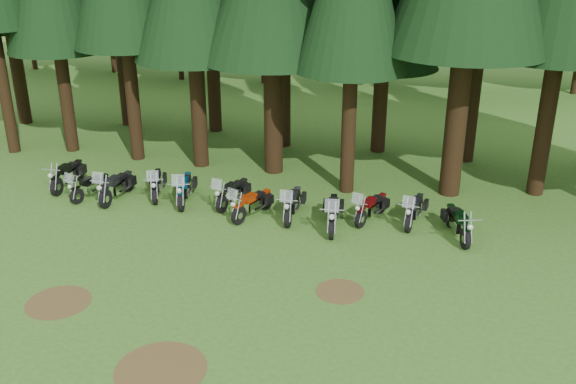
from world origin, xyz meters
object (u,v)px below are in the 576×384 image
object	(u,v)px
motorcycle_5	(233,193)
motorcycle_11	(458,224)
motorcycle_4	(185,189)
motorcycle_3	(157,184)
motorcycle_6	(252,204)
motorcycle_7	(293,205)
motorcycle_2	(117,187)
motorcycle_9	(371,208)
motorcycle_1	(91,187)
motorcycle_8	(333,214)
motorcycle_0	(68,175)
motorcycle_10	(414,211)

from	to	relation	value
motorcycle_5	motorcycle_11	bearing A→B (deg)	7.69
motorcycle_4	motorcycle_3	bearing A→B (deg)	154.73
motorcycle_6	motorcycle_7	size ratio (longest dim) A/B	0.92
motorcycle_2	motorcycle_5	size ratio (longest dim) A/B	1.09
motorcycle_9	motorcycle_1	bearing A→B (deg)	-155.33
motorcycle_1	motorcycle_7	size ratio (longest dim) A/B	0.86
motorcycle_8	motorcycle_11	xyz separation A→B (m)	(4.19, 0.32, -0.04)
motorcycle_2	motorcycle_11	world-z (taller)	motorcycle_2
motorcycle_0	motorcycle_6	xyz separation A→B (m)	(7.96, -0.88, -0.03)
motorcycle_3	motorcycle_11	distance (m)	11.31
motorcycle_3	motorcycle_9	xyz separation A→B (m)	(8.30, -0.14, -0.03)
motorcycle_4	motorcycle_5	world-z (taller)	motorcycle_4
motorcycle_4	motorcycle_9	distance (m)	7.03
motorcycle_1	motorcycle_3	size ratio (longest dim) A/B	0.91
motorcycle_0	motorcycle_6	world-z (taller)	motorcycle_6
motorcycle_10	motorcycle_3	bearing A→B (deg)	-171.35
motorcycle_1	motorcycle_4	world-z (taller)	motorcycle_4
motorcycle_8	motorcycle_3	bearing A→B (deg)	163.04
motorcycle_5	motorcycle_9	world-z (taller)	motorcycle_5
motorcycle_9	motorcycle_11	xyz separation A→B (m)	(2.98, -0.64, 0.03)
motorcycle_2	motorcycle_7	xyz separation A→B (m)	(6.89, 0.05, -0.01)
motorcycle_0	motorcycle_4	size ratio (longest dim) A/B	0.99
motorcycle_6	motorcycle_10	xyz separation A→B (m)	(5.65, 0.88, 0.00)
motorcycle_9	motorcycle_10	xyz separation A→B (m)	(1.49, 0.11, 0.02)
motorcycle_6	motorcycle_4	bearing A→B (deg)	-171.11
motorcycle_0	motorcycle_7	bearing A→B (deg)	-6.04
motorcycle_4	motorcycle_9	xyz separation A→B (m)	(7.03, 0.12, -0.06)
motorcycle_4	motorcycle_7	distance (m)	4.30
motorcycle_0	motorcycle_1	world-z (taller)	motorcycle_1
motorcycle_5	motorcycle_7	size ratio (longest dim) A/B	0.93
motorcycle_5	motorcycle_7	xyz separation A→B (m)	(2.44, -0.55, 0.03)
motorcycle_1	motorcycle_3	world-z (taller)	motorcycle_3
motorcycle_0	motorcycle_2	world-z (taller)	motorcycle_2
motorcycle_7	motorcycle_11	size ratio (longest dim) A/B	1.05
motorcycle_1	motorcycle_0	bearing A→B (deg)	169.84
motorcycle_10	motorcycle_8	bearing A→B (deg)	-149.54
motorcycle_1	motorcycle_10	bearing A→B (deg)	19.82
motorcycle_0	motorcycle_1	xyz separation A→B (m)	(1.42, -0.71, -0.07)
motorcycle_6	motorcycle_7	world-z (taller)	motorcycle_7
motorcycle_0	motorcycle_10	bearing A→B (deg)	-2.42
motorcycle_6	motorcycle_9	distance (m)	4.23
motorcycle_11	motorcycle_8	bearing A→B (deg)	166.56
motorcycle_11	motorcycle_1	bearing A→B (deg)	162.00
motorcycle_0	motorcycle_8	distance (m)	10.97
motorcycle_7	motorcycle_5	bearing A→B (deg)	164.59
motorcycle_2	motorcycle_8	size ratio (longest dim) A/B	0.97
motorcycle_9	motorcycle_11	size ratio (longest dim) A/B	0.93
motorcycle_5	motorcycle_8	bearing A→B (deg)	-1.85
motorcycle_5	motorcycle_3	bearing A→B (deg)	-168.57
motorcycle_6	motorcycle_5	bearing A→B (deg)	162.51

